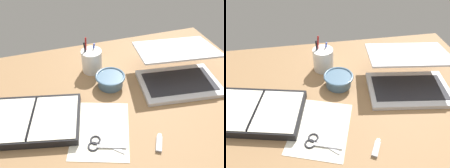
{
  "view_description": "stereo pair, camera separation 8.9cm",
  "coord_description": "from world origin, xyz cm",
  "views": [
    {
      "loc": [
        -18.57,
        -58.67,
        68.04
      ],
      "look_at": [
        1.06,
        5.1,
        9.0
      ],
      "focal_mm": 35.0,
      "sensor_mm": 36.0,
      "label": 1
    },
    {
      "loc": [
        -9.91,
        -60.71,
        68.04
      ],
      "look_at": [
        1.06,
        5.1,
        9.0
      ],
      "focal_mm": 35.0,
      "sensor_mm": 36.0,
      "label": 2
    }
  ],
  "objects": [
    {
      "name": "paper_sheet_front",
      "position": [
        -8.09,
        -10.28,
        2.08
      ],
      "size": [
        28.1,
        31.64,
        0.16
      ],
      "primitive_type": "cube",
      "rotation": [
        0.0,
        0.0,
        -0.33
      ],
      "color": "silver",
      "rests_on": "desk_top"
    },
    {
      "name": "desk_top",
      "position": [
        0.0,
        0.0,
        1.0
      ],
      "size": [
        140.0,
        100.0,
        2.0
      ],
      "primitive_type": "cube",
      "color": "#936D47",
      "rests_on": "ground"
    },
    {
      "name": "laptop",
      "position": [
        32.65,
        6.76,
        7.17
      ],
      "size": [
        38.91,
        36.25,
        14.7
      ],
      "rotation": [
        0.0,
        0.0,
        -0.13
      ],
      "color": "silver",
      "rests_on": "desk_top"
    },
    {
      "name": "bowl",
      "position": [
        2.5,
        12.37,
        5.04
      ],
      "size": [
        13.27,
        13.27,
        5.47
      ],
      "color": "slate",
      "rests_on": "desk_top"
    },
    {
      "name": "pen_cup",
      "position": [
        -2.72,
        25.6,
        7.53
      ],
      "size": [
        9.68,
        9.68,
        16.76
      ],
      "color": "white",
      "rests_on": "desk_top"
    },
    {
      "name": "planner",
      "position": [
        -31.53,
        -0.46,
        3.85
      ],
      "size": [
        38.89,
        29.75,
        3.89
      ],
      "rotation": [
        0.0,
        0.0,
        -0.22
      ],
      "color": "black",
      "rests_on": "desk_top"
    },
    {
      "name": "usb_drive",
      "position": [
        9.68,
        -22.42,
        2.5
      ],
      "size": [
        4.88,
        7.08,
        1.0
      ],
      "rotation": [
        0.0,
        0.0,
        -0.5
      ],
      "color": "#99999E",
      "rests_on": "desk_top"
    },
    {
      "name": "scissors",
      "position": [
        -10.41,
        -16.45,
        2.34
      ],
      "size": [
        12.98,
        10.15,
        0.8
      ],
      "rotation": [
        0.0,
        0.0,
        -0.54
      ],
      "color": "#B7B7BC",
      "rests_on": "desk_top"
    }
  ]
}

